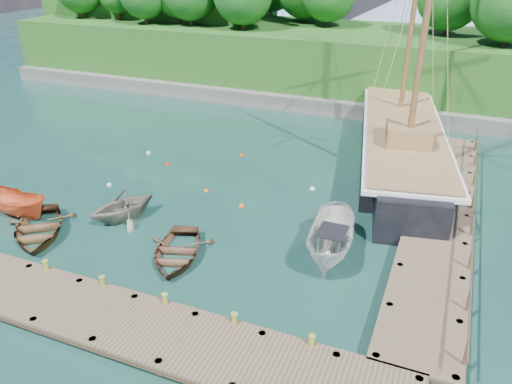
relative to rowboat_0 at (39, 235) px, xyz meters
The scene contains 23 objects.
ground 7.60m from the rowboat_0, 17.68° to the left, with size 160.00×160.00×0.00m, color #173A34.
dock_near 10.16m from the rowboat_0, 24.38° to the right, with size 20.00×3.20×1.10m.
dock_east 20.93m from the rowboat_0, 26.41° to the left, with size 3.20×24.00×1.10m.
bollard_0 4.28m from the rowboat_0, 40.68° to the right, with size 0.26×0.26×0.45m, color olive.
bollard_1 6.84m from the rowboat_0, 24.07° to the right, with size 0.26×0.26×0.45m, color olive.
bollard_2 9.66m from the rowboat_0, 16.79° to the right, with size 0.26×0.26×0.45m, color olive.
bollard_3 12.56m from the rowboat_0, 12.83° to the right, with size 0.26×0.26×0.45m, color olive.
bollard_4 15.50m from the rowboat_0, 10.37° to the right, with size 0.26×0.26×0.45m, color olive.
rowboat_0 is the anchor object (origin of this frame).
rowboat_1 4.26m from the rowboat_0, 45.36° to the left, with size 3.17×3.67×1.93m, color slate.
rowboat_2 7.59m from the rowboat_0, ahead, with size 3.17×4.44×0.92m, color brown.
motorboat_orange 2.75m from the rowboat_0, 154.87° to the left, with size 1.58×4.20×1.62m, color #DA5D2B.
cabin_boat_white 14.72m from the rowboat_0, 14.66° to the left, with size 2.01×5.34×2.06m, color silver.
schooner 22.84m from the rowboat_0, 46.88° to the left, with size 8.79×27.79×20.58m.
mooring_buoy_0 6.14m from the rowboat_0, 92.97° to the left, with size 0.30×0.30×0.30m, color white.
mooring_buoy_1 9.51m from the rowboat_0, 54.13° to the left, with size 0.28×0.28×0.28m, color orange.
mooring_buoy_2 10.71m from the rowboat_0, 39.17° to the left, with size 0.32×0.32×0.32m, color #F35A19.
mooring_buoy_3 15.38m from the rowboat_0, 42.33° to the left, with size 0.34×0.34×0.34m, color silver.
mooring_buoy_4 10.33m from the rowboat_0, 82.77° to the left, with size 0.32×0.32×0.32m, color red.
mooring_buoy_5 14.59m from the rowboat_0, 68.73° to the left, with size 0.30×0.30×0.30m, color #DD4503.
mooring_buoy_6 11.52m from the rowboat_0, 94.92° to the left, with size 0.32×0.32×0.32m, color white.
headland 34.59m from the rowboat_0, 99.49° to the left, with size 51.00×19.31×12.90m.
distant_ridge 73.36m from the rowboat_0, 80.92° to the left, with size 117.00×40.00×10.00m.
Camera 1 is at (11.27, -18.18, 13.35)m, focal length 35.00 mm.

